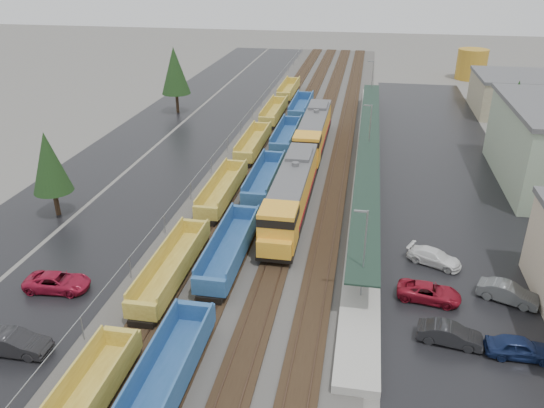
{
  "coord_description": "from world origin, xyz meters",
  "views": [
    {
      "loc": [
        8.8,
        -14.84,
        24.65
      ],
      "look_at": [
        0.26,
        32.36,
        2.0
      ],
      "focal_mm": 35.0,
      "sensor_mm": 36.0,
      "label": 1
    }
  ],
  "objects_px": {
    "parked_car_east_b": "(429,292)",
    "parked_car_east_e": "(508,293)",
    "storage_tank": "(472,64)",
    "parked_car_west_b": "(14,343)",
    "parked_car_east_c": "(434,257)",
    "locomotive_lead": "(291,195)",
    "well_string_blue": "(250,210)",
    "locomotive_trail": "(313,133)",
    "parked_car_east_a": "(450,334)",
    "well_string_yellow": "(223,190)",
    "parked_car_east_d": "(519,348)",
    "parked_car_west_c": "(57,282)"
  },
  "relations": [
    {
      "from": "parked_car_west_c",
      "to": "parked_car_east_a",
      "type": "height_order",
      "value": "parked_car_east_a"
    },
    {
      "from": "well_string_blue",
      "to": "parked_car_east_b",
      "type": "distance_m",
      "value": 20.02
    },
    {
      "from": "parked_car_west_b",
      "to": "parked_car_east_b",
      "type": "relative_size",
      "value": 0.99
    },
    {
      "from": "storage_tank",
      "to": "parked_car_east_b",
      "type": "xyz_separation_m",
      "value": [
        -15.77,
        -85.79,
        -2.5
      ]
    },
    {
      "from": "parked_car_west_c",
      "to": "storage_tank",
      "type": "bearing_deg",
      "value": -31.23
    },
    {
      "from": "well_string_yellow",
      "to": "parked_car_east_a",
      "type": "xyz_separation_m",
      "value": [
        21.74,
        -20.39,
        -0.42
      ]
    },
    {
      "from": "storage_tank",
      "to": "parked_car_east_a",
      "type": "relative_size",
      "value": 1.44
    },
    {
      "from": "parked_car_east_d",
      "to": "locomotive_lead",
      "type": "bearing_deg",
      "value": 45.17
    },
    {
      "from": "parked_car_east_d",
      "to": "parked_car_east_e",
      "type": "distance_m",
      "value": 6.56
    },
    {
      "from": "well_string_yellow",
      "to": "parked_car_east_e",
      "type": "distance_m",
      "value": 30.47
    },
    {
      "from": "locomotive_trail",
      "to": "parked_car_east_b",
      "type": "distance_m",
      "value": 35.62
    },
    {
      "from": "locomotive_lead",
      "to": "parked_car_east_a",
      "type": "bearing_deg",
      "value": -51.44
    },
    {
      "from": "well_string_yellow",
      "to": "storage_tank",
      "type": "distance_m",
      "value": 79.36
    },
    {
      "from": "well_string_yellow",
      "to": "locomotive_lead",
      "type": "bearing_deg",
      "value": -21.53
    },
    {
      "from": "well_string_blue",
      "to": "parked_car_east_c",
      "type": "bearing_deg",
      "value": -16.96
    },
    {
      "from": "parked_car_east_e",
      "to": "parked_car_east_c",
      "type": "bearing_deg",
      "value": 69.6
    },
    {
      "from": "parked_car_east_a",
      "to": "parked_car_east_d",
      "type": "relative_size",
      "value": 1.01
    },
    {
      "from": "locomotive_trail",
      "to": "well_string_blue",
      "type": "bearing_deg",
      "value": -100.19
    },
    {
      "from": "parked_car_west_b",
      "to": "parked_car_west_c",
      "type": "distance_m",
      "value": 7.51
    },
    {
      "from": "parked_car_east_b",
      "to": "parked_car_east_d",
      "type": "relative_size",
      "value": 1.12
    },
    {
      "from": "locomotive_lead",
      "to": "locomotive_trail",
      "type": "relative_size",
      "value": 1.0
    },
    {
      "from": "well_string_blue",
      "to": "parked_car_west_b",
      "type": "distance_m",
      "value": 25.05
    },
    {
      "from": "parked_car_west_b",
      "to": "parked_car_east_e",
      "type": "xyz_separation_m",
      "value": [
        34.26,
        12.22,
        -0.05
      ]
    },
    {
      "from": "well_string_blue",
      "to": "parked_car_east_e",
      "type": "distance_m",
      "value": 24.93
    },
    {
      "from": "parked_car_east_e",
      "to": "locomotive_trail",
      "type": "bearing_deg",
      "value": 52.08
    },
    {
      "from": "parked_car_east_d",
      "to": "parked_car_west_c",
      "type": "bearing_deg",
      "value": 86.85
    },
    {
      "from": "locomotive_lead",
      "to": "well_string_blue",
      "type": "xyz_separation_m",
      "value": [
        -4.0,
        -1.26,
        -1.39
      ]
    },
    {
      "from": "parked_car_east_b",
      "to": "parked_car_west_c",
      "type": "bearing_deg",
      "value": 105.82
    },
    {
      "from": "parked_car_east_b",
      "to": "parked_car_east_c",
      "type": "relative_size",
      "value": 1.05
    },
    {
      "from": "well_string_yellow",
      "to": "well_string_blue",
      "type": "height_order",
      "value": "well_string_blue"
    },
    {
      "from": "parked_car_east_c",
      "to": "parked_car_east_e",
      "type": "height_order",
      "value": "parked_car_east_e"
    },
    {
      "from": "well_string_blue",
      "to": "parked_car_west_c",
      "type": "distance_m",
      "value": 19.51
    },
    {
      "from": "storage_tank",
      "to": "parked_car_east_c",
      "type": "distance_m",
      "value": 81.63
    },
    {
      "from": "locomotive_lead",
      "to": "parked_car_east_b",
      "type": "bearing_deg",
      "value": -43.73
    },
    {
      "from": "well_string_yellow",
      "to": "parked_car_west_b",
      "type": "relative_size",
      "value": 22.67
    },
    {
      "from": "well_string_yellow",
      "to": "parked_car_east_c",
      "type": "bearing_deg",
      "value": -24.33
    },
    {
      "from": "parked_car_east_b",
      "to": "parked_car_east_e",
      "type": "height_order",
      "value": "parked_car_east_e"
    },
    {
      "from": "parked_car_east_d",
      "to": "parked_car_west_b",
      "type": "bearing_deg",
      "value": 99.29
    },
    {
      "from": "parked_car_east_b",
      "to": "well_string_blue",
      "type": "bearing_deg",
      "value": 65.07
    },
    {
      "from": "locomotive_trail",
      "to": "storage_tank",
      "type": "xyz_separation_m",
      "value": [
        28.53,
        52.58,
        0.59
      ]
    },
    {
      "from": "parked_car_east_b",
      "to": "parked_car_east_a",
      "type": "bearing_deg",
      "value": -160.75
    },
    {
      "from": "locomotive_lead",
      "to": "well_string_blue",
      "type": "bearing_deg",
      "value": -162.57
    },
    {
      "from": "storage_tank",
      "to": "parked_car_east_d",
      "type": "bearing_deg",
      "value": -96.48
    },
    {
      "from": "locomotive_lead",
      "to": "well_string_yellow",
      "type": "height_order",
      "value": "locomotive_lead"
    },
    {
      "from": "parked_car_east_a",
      "to": "parked_car_east_d",
      "type": "distance_m",
      "value": 4.45
    },
    {
      "from": "well_string_yellow",
      "to": "parked_car_west_c",
      "type": "height_order",
      "value": "well_string_yellow"
    },
    {
      "from": "well_string_blue",
      "to": "locomotive_lead",
      "type": "bearing_deg",
      "value": 17.43
    },
    {
      "from": "parked_car_east_b",
      "to": "parked_car_east_c",
      "type": "bearing_deg",
      "value": -1.15
    },
    {
      "from": "locomotive_trail",
      "to": "parked_car_east_b",
      "type": "xyz_separation_m",
      "value": [
        12.76,
        -33.2,
        -1.91
      ]
    },
    {
      "from": "well_string_yellow",
      "to": "parked_car_west_b",
      "type": "bearing_deg",
      "value": -105.59
    }
  ]
}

